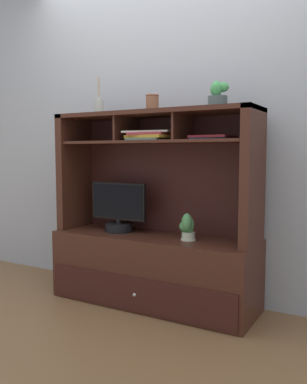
# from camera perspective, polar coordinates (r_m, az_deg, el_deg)

# --- Properties ---
(floor_plane) EXTENTS (6.00, 6.00, 0.02)m
(floor_plane) POSITION_cam_1_polar(r_m,az_deg,el_deg) (3.11, 0.00, -15.23)
(floor_plane) COLOR brown
(floor_plane) RESTS_ON ground
(back_wall) EXTENTS (6.00, 0.02, 2.80)m
(back_wall) POSITION_cam_1_polar(r_m,az_deg,el_deg) (3.17, 2.48, 11.08)
(back_wall) COLOR #A7AEB8
(back_wall) RESTS_ON ground
(media_console) EXTENTS (1.49, 0.52, 1.38)m
(media_console) POSITION_cam_1_polar(r_m,az_deg,el_deg) (3.00, 0.07, -7.68)
(media_console) COLOR #432117
(media_console) RESTS_ON ground
(tv_monitor) EXTENTS (0.46, 0.20, 0.37)m
(tv_monitor) POSITION_cam_1_polar(r_m,az_deg,el_deg) (3.08, -4.86, -2.67)
(tv_monitor) COLOR black
(tv_monitor) RESTS_ON media_console
(potted_orchid) EXTENTS (0.11, 0.11, 0.19)m
(potted_orchid) POSITION_cam_1_polar(r_m,az_deg,el_deg) (2.79, 4.74, -4.97)
(potted_orchid) COLOR beige
(potted_orchid) RESTS_ON media_console
(magazine_stack_left) EXTENTS (0.36, 0.24, 0.06)m
(magazine_stack_left) POSITION_cam_1_polar(r_m,az_deg,el_deg) (2.87, -0.54, 7.81)
(magazine_stack_left) COLOR #526961
(magazine_stack_left) RESTS_ON media_console
(magazine_stack_centre) EXTENTS (0.26, 0.22, 0.03)m
(magazine_stack_centre) POSITION_cam_1_polar(r_m,az_deg,el_deg) (2.74, 8.09, 7.49)
(magazine_stack_centre) COLOR navy
(magazine_stack_centre) RESTS_ON media_console
(diffuser_bottle) EXTENTS (0.07, 0.07, 0.28)m
(diffuser_bottle) POSITION_cam_1_polar(r_m,az_deg,el_deg) (3.21, -7.57, 11.58)
(diffuser_bottle) COLOR #B1BAAF
(diffuser_bottle) RESTS_ON media_console
(potted_succulent) EXTENTS (0.14, 0.14, 0.17)m
(potted_succulent) POSITION_cam_1_polar(r_m,az_deg,el_deg) (2.71, 8.86, 13.00)
(potted_succulent) COLOR #475655
(potted_succulent) RESTS_ON media_console
(ceramic_vase) EXTENTS (0.09, 0.09, 0.11)m
(ceramic_vase) POSITION_cam_1_polar(r_m,az_deg,el_deg) (2.92, -0.17, 12.25)
(ceramic_vase) COLOR brown
(ceramic_vase) RESTS_ON media_console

